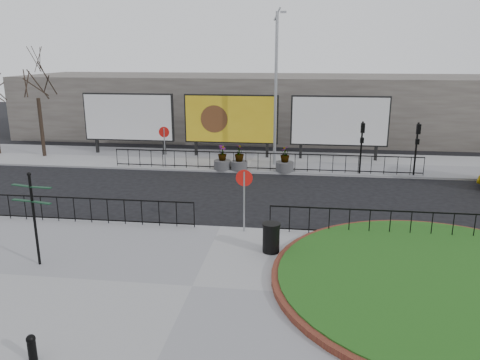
% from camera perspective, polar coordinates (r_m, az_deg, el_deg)
% --- Properties ---
extents(ground, '(90.00, 90.00, 0.00)m').
position_cam_1_polar(ground, '(18.88, -2.38, -6.00)').
color(ground, black).
rests_on(ground, ground).
extents(pavement_near, '(30.00, 10.00, 0.12)m').
position_cam_1_polar(pavement_near, '(14.41, -5.84, -12.95)').
color(pavement_near, gray).
rests_on(pavement_near, ground).
extents(pavement_far, '(44.00, 6.00, 0.12)m').
position_cam_1_polar(pavement_far, '(30.26, 1.47, 2.33)').
color(pavement_far, gray).
rests_on(pavement_far, ground).
extents(brick_edge, '(10.40, 10.40, 0.18)m').
position_cam_1_polar(brick_edge, '(15.55, 23.75, -11.42)').
color(brick_edge, brown).
rests_on(brick_edge, pavement_near).
extents(grass_lawn, '(10.00, 10.00, 0.22)m').
position_cam_1_polar(grass_lawn, '(15.54, 23.76, -11.35)').
color(grass_lawn, '#174813').
rests_on(grass_lawn, pavement_near).
extents(railing_near_left, '(10.00, 0.10, 1.10)m').
position_cam_1_polar(railing_near_left, '(20.25, -19.56, -3.40)').
color(railing_near_left, black).
rests_on(railing_near_left, pavement_near).
extents(railing_near_right, '(9.00, 0.10, 1.10)m').
position_cam_1_polar(railing_near_right, '(18.44, 17.83, -5.07)').
color(railing_near_right, black).
rests_on(railing_near_right, pavement_near).
extents(railing_far, '(18.00, 0.10, 1.10)m').
position_cam_1_polar(railing_far, '(27.41, 2.96, 2.25)').
color(railing_far, black).
rests_on(railing_far, pavement_far).
extents(speed_sign_far, '(0.64, 0.07, 2.47)m').
position_cam_1_polar(speed_sign_far, '(28.35, -9.21, 5.08)').
color(speed_sign_far, gray).
rests_on(speed_sign_far, pavement_far).
extents(speed_sign_near, '(0.64, 0.07, 2.47)m').
position_cam_1_polar(speed_sign_near, '(17.76, 0.52, -0.85)').
color(speed_sign_near, gray).
rests_on(speed_sign_near, pavement_near).
extents(billboard_left, '(6.20, 0.31, 4.10)m').
position_cam_1_polar(billboard_left, '(32.70, -13.43, 7.43)').
color(billboard_left, black).
rests_on(billboard_left, pavement_far).
extents(billboard_mid, '(6.20, 0.31, 4.10)m').
position_cam_1_polar(billboard_mid, '(30.93, -1.10, 7.41)').
color(billboard_mid, black).
rests_on(billboard_mid, pavement_far).
extents(billboard_right, '(6.20, 0.31, 4.10)m').
position_cam_1_polar(billboard_right, '(30.69, 12.04, 7.01)').
color(billboard_right, black).
rests_on(billboard_right, pavement_far).
extents(lamp_post, '(0.74, 0.18, 9.23)m').
position_cam_1_polar(lamp_post, '(28.44, 4.40, 11.18)').
color(lamp_post, gray).
rests_on(lamp_post, pavement_far).
extents(signal_pole_a, '(0.22, 0.26, 3.00)m').
position_cam_1_polar(signal_pole_a, '(27.30, 14.63, 4.78)').
color(signal_pole_a, black).
rests_on(signal_pole_a, pavement_far).
extents(signal_pole_b, '(0.22, 0.26, 3.00)m').
position_cam_1_polar(signal_pole_b, '(27.84, 20.78, 4.48)').
color(signal_pole_b, black).
rests_on(signal_pole_b, pavement_far).
extents(tree_left, '(2.00, 2.00, 7.00)m').
position_cam_1_polar(tree_left, '(33.65, -23.33, 8.57)').
color(tree_left, '#2D2119').
rests_on(tree_left, pavement_far).
extents(building_backdrop, '(40.00, 10.00, 5.00)m').
position_cam_1_polar(building_backdrop, '(39.68, 3.02, 9.00)').
color(building_backdrop, slate).
rests_on(building_backdrop, ground).
extents(fingerpost_sign, '(1.47, 0.48, 3.13)m').
position_cam_1_polar(fingerpost_sign, '(16.33, -23.89, -3.33)').
color(fingerpost_sign, black).
rests_on(fingerpost_sign, pavement_near).
extents(bollard, '(0.21, 0.21, 0.66)m').
position_cam_1_polar(bollard, '(12.09, -24.05, -18.05)').
color(bollard, black).
rests_on(bollard, pavement_near).
extents(litter_bin, '(0.64, 0.64, 1.05)m').
position_cam_1_polar(litter_bin, '(16.37, 3.81, -7.02)').
color(litter_bin, black).
rests_on(litter_bin, pavement_near).
extents(planter_a, '(1.01, 1.01, 1.45)m').
position_cam_1_polar(planter_a, '(27.82, -2.17, 2.33)').
color(planter_a, '#4C4C4F').
rests_on(planter_a, pavement_far).
extents(planter_b, '(0.98, 0.98, 1.51)m').
position_cam_1_polar(planter_b, '(27.66, -0.09, 2.40)').
color(planter_b, '#4C4C4F').
rests_on(planter_b, pavement_far).
extents(planter_c, '(1.04, 1.04, 1.50)m').
position_cam_1_polar(planter_c, '(27.46, 5.48, 2.14)').
color(planter_c, '#4C4C4F').
rests_on(planter_c, pavement_far).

